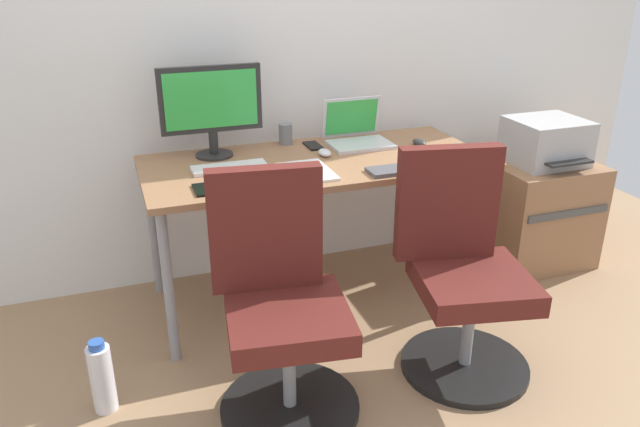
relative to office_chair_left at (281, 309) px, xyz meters
name	(u,v)px	position (x,y,z in m)	size (l,w,h in m)	color
ground_plane	(317,294)	(0.40, 0.73, -0.42)	(5.28, 5.28, 0.00)	#9E7A56
back_wall	(287,26)	(0.40, 1.18, 0.88)	(4.40, 0.04, 2.60)	white
desk	(316,173)	(0.40, 0.73, 0.25)	(1.63, 0.72, 0.73)	#996B47
office_chair_left	(281,309)	(0.00, 0.00, 0.00)	(0.54, 0.54, 0.94)	black
office_chair_right	(462,275)	(0.77, 0.00, 0.00)	(0.54, 0.54, 0.94)	black
side_cabinet	(536,211)	(1.70, 0.71, -0.13)	(0.56, 0.51, 0.58)	#996B47
printer	(546,141)	(1.70, 0.71, 0.28)	(0.38, 0.40, 0.24)	#B7B7B7
water_bottle_on_floor	(102,377)	(-0.66, 0.19, -0.28)	(0.09, 0.09, 0.31)	white
desktop_monitor	(211,105)	(-0.05, 0.95, 0.56)	(0.48, 0.18, 0.43)	#262626
open_laptop	(357,133)	(0.68, 0.92, 0.37)	(0.31, 0.26, 0.23)	silver
keyboard_by_monitor	(230,168)	(-0.02, 0.73, 0.32)	(0.34, 0.12, 0.02)	silver
keyboard_by_laptop	(404,169)	(0.72, 0.45, 0.32)	(0.34, 0.12, 0.02)	#515156
mouse_by_monitor	(325,153)	(0.46, 0.78, 0.33)	(0.06, 0.10, 0.03)	silver
mouse_by_laptop	(419,142)	(0.97, 0.78, 0.33)	(0.06, 0.10, 0.03)	#2D2D2D
coffee_mug	(461,155)	(1.00, 0.44, 0.36)	(0.08, 0.08, 0.09)	teal
pen_cup	(286,134)	(0.34, 1.04, 0.36)	(0.07, 0.07, 0.10)	slate
phone_near_laptop	(202,190)	(-0.18, 0.50, 0.32)	(0.07, 0.14, 0.01)	black
phone_near_monitor	(313,146)	(0.45, 0.94, 0.32)	(0.07, 0.14, 0.01)	black
paper_pile	(307,172)	(0.30, 0.57, 0.32)	(0.21, 0.30, 0.01)	white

